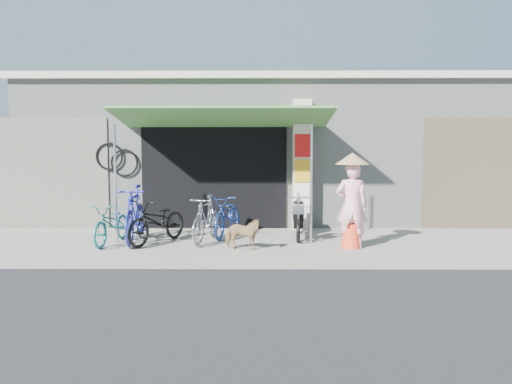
{
  "coord_description": "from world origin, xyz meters",
  "views": [
    {
      "loc": [
        -0.12,
        -9.13,
        1.89
      ],
      "look_at": [
        -0.2,
        1.0,
        1.0
      ],
      "focal_mm": 35.0,
      "sensor_mm": 36.0,
      "label": 1
    }
  ],
  "objects_px": {
    "bike_teal": "(112,224)",
    "moped": "(298,218)",
    "bike_navy": "(228,215)",
    "street_dog": "(242,234)",
    "bike_silver": "(206,219)",
    "nun": "(352,201)",
    "bike_black": "(158,221)",
    "bike_blue": "(135,214)"
  },
  "relations": [
    {
      "from": "bike_teal",
      "to": "bike_black",
      "type": "relative_size",
      "value": 0.91
    },
    {
      "from": "bike_black",
      "to": "bike_navy",
      "type": "xyz_separation_m",
      "value": [
        1.34,
        0.81,
        0.01
      ]
    },
    {
      "from": "bike_black",
      "to": "nun",
      "type": "bearing_deg",
      "value": 20.49
    },
    {
      "from": "bike_navy",
      "to": "bike_teal",
      "type": "bearing_deg",
      "value": -146.04
    },
    {
      "from": "bike_black",
      "to": "street_dog",
      "type": "relative_size",
      "value": 2.36
    },
    {
      "from": "bike_teal",
      "to": "bike_navy",
      "type": "height_order",
      "value": "bike_navy"
    },
    {
      "from": "bike_teal",
      "to": "bike_silver",
      "type": "relative_size",
      "value": 0.98
    },
    {
      "from": "bike_silver",
      "to": "bike_teal",
      "type": "bearing_deg",
      "value": -161.01
    },
    {
      "from": "bike_teal",
      "to": "bike_navy",
      "type": "relative_size",
      "value": 0.89
    },
    {
      "from": "bike_teal",
      "to": "street_dog",
      "type": "distance_m",
      "value": 2.66
    },
    {
      "from": "bike_teal",
      "to": "bike_black",
      "type": "height_order",
      "value": "bike_black"
    },
    {
      "from": "bike_navy",
      "to": "nun",
      "type": "distance_m",
      "value": 2.76
    },
    {
      "from": "bike_teal",
      "to": "bike_silver",
      "type": "xyz_separation_m",
      "value": [
        1.85,
        0.2,
        0.07
      ]
    },
    {
      "from": "bike_blue",
      "to": "bike_navy",
      "type": "distance_m",
      "value": 1.96
    },
    {
      "from": "bike_black",
      "to": "nun",
      "type": "relative_size",
      "value": 0.94
    },
    {
      "from": "bike_teal",
      "to": "nun",
      "type": "height_order",
      "value": "nun"
    },
    {
      "from": "bike_silver",
      "to": "nun",
      "type": "bearing_deg",
      "value": 1.17
    },
    {
      "from": "bike_teal",
      "to": "street_dog",
      "type": "bearing_deg",
      "value": -5.06
    },
    {
      "from": "bike_silver",
      "to": "moped",
      "type": "relative_size",
      "value": 0.97
    },
    {
      "from": "bike_black",
      "to": "bike_silver",
      "type": "xyz_separation_m",
      "value": [
        0.95,
        0.13,
        0.03
      ]
    },
    {
      "from": "bike_black",
      "to": "street_dog",
      "type": "distance_m",
      "value": 1.83
    },
    {
      "from": "bike_teal",
      "to": "moped",
      "type": "relative_size",
      "value": 0.94
    },
    {
      "from": "bike_blue",
      "to": "street_dog",
      "type": "distance_m",
      "value": 2.32
    },
    {
      "from": "nun",
      "to": "bike_black",
      "type": "bearing_deg",
      "value": 1.62
    },
    {
      "from": "bike_teal",
      "to": "bike_silver",
      "type": "height_order",
      "value": "bike_silver"
    },
    {
      "from": "bike_black",
      "to": "bike_navy",
      "type": "relative_size",
      "value": 0.98
    },
    {
      "from": "bike_blue",
      "to": "bike_black",
      "type": "xyz_separation_m",
      "value": [
        0.48,
        -0.09,
        -0.13
      ]
    },
    {
      "from": "bike_black",
      "to": "bike_blue",
      "type": "bearing_deg",
      "value": -163.83
    },
    {
      "from": "moped",
      "to": "nun",
      "type": "height_order",
      "value": "nun"
    },
    {
      "from": "bike_teal",
      "to": "bike_black",
      "type": "distance_m",
      "value": 0.9
    },
    {
      "from": "bike_navy",
      "to": "street_dog",
      "type": "distance_m",
      "value": 1.5
    },
    {
      "from": "bike_black",
      "to": "nun",
      "type": "xyz_separation_m",
      "value": [
        3.77,
        -0.45,
        0.45
      ]
    },
    {
      "from": "bike_black",
      "to": "nun",
      "type": "height_order",
      "value": "nun"
    },
    {
      "from": "bike_silver",
      "to": "street_dog",
      "type": "relative_size",
      "value": 2.21
    },
    {
      "from": "bike_silver",
      "to": "nun",
      "type": "height_order",
      "value": "nun"
    },
    {
      "from": "moped",
      "to": "nun",
      "type": "xyz_separation_m",
      "value": [
        0.92,
        -1.12,
        0.47
      ]
    },
    {
      "from": "bike_silver",
      "to": "bike_navy",
      "type": "bearing_deg",
      "value": 72.73
    },
    {
      "from": "bike_navy",
      "to": "street_dog",
      "type": "height_order",
      "value": "bike_navy"
    },
    {
      "from": "bike_blue",
      "to": "nun",
      "type": "xyz_separation_m",
      "value": [
        4.25,
        -0.54,
        0.32
      ]
    },
    {
      "from": "bike_blue",
      "to": "bike_navy",
      "type": "xyz_separation_m",
      "value": [
        1.82,
        0.71,
        -0.12
      ]
    },
    {
      "from": "bike_black",
      "to": "moped",
      "type": "xyz_separation_m",
      "value": [
        2.85,
        0.67,
        -0.02
      ]
    },
    {
      "from": "bike_teal",
      "to": "bike_navy",
      "type": "distance_m",
      "value": 2.4
    }
  ]
}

